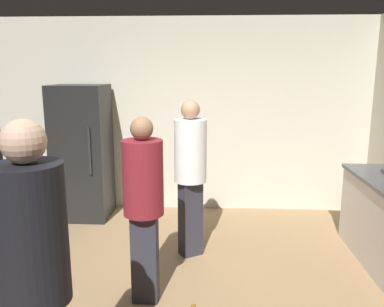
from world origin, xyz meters
name	(u,v)px	position (x,y,z in m)	size (l,w,h in m)	color
wall_back	(183,116)	(0.00, 2.63, 1.35)	(5.32, 0.06, 2.70)	beige
refrigerator	(82,152)	(-1.33, 2.20, 0.90)	(0.70, 0.68, 1.80)	black
person_in_white_shirt	(190,167)	(0.19, 1.10, 0.99)	(0.47, 0.47, 1.69)	#2D2D38
person_in_black_shirt	(35,269)	(-0.45, -1.24, 1.05)	(0.41, 0.41, 1.78)	#2D2D38
person_in_maroon_shirt	(143,197)	(-0.16, 0.18, 0.95)	(0.34, 0.34, 1.62)	#2D2D38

